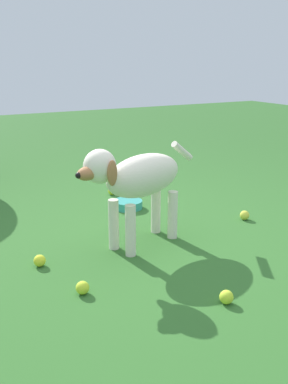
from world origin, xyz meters
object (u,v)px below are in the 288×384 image
Objects in this scene: dog at (137,179)px; tennis_ball_3 at (40,261)px; tennis_ball_4 at (245,215)px; water_bowl at (128,204)px; tennis_ball_2 at (226,297)px; tennis_ball_0 at (83,288)px; tennis_ball_1 at (112,191)px.

dog reaches higher than tennis_ball_3.
water_bowl is at bearing -135.40° from tennis_ball_4.
tennis_ball_2 reaches higher than water_bowl.
dog is 4.12× the size of water_bowl.
tennis_ball_4 is at bearing 44.60° from water_bowl.
tennis_ball_1 is (-1.42, 0.81, 0.00)m from tennis_ball_0.
dog is 13.73× the size of tennis_ball_0.
tennis_ball_1 is 1.37m from tennis_ball_3.
tennis_ball_1 is 1.00× the size of tennis_ball_4.
tennis_ball_2 is at bearing -8.41° from water_bowl.
tennis_ball_2 is 1.03m from tennis_ball_3.
tennis_ball_1 is 1.00× the size of tennis_ball_2.
tennis_ball_1 is 0.30× the size of water_bowl.
tennis_ball_0 is at bearing -125.88° from tennis_ball_2.
tennis_ball_3 is (-0.00, -0.60, -0.39)m from dog.
tennis_ball_1 is at bearing -149.98° from tennis_ball_4.
tennis_ball_2 and tennis_ball_4 have the same top height.
water_bowl is at bearing -129.31° from dog.
tennis_ball_0 is 1.00× the size of tennis_ball_3.
water_bowl is (-1.45, 0.21, -0.00)m from tennis_ball_2.
tennis_ball_1 is (-1.03, 0.30, -0.39)m from dog.
tennis_ball_1 is at bearing 174.23° from water_bowl.
water_bowl is at bearing -5.77° from tennis_ball_1.
water_bowl is (-0.65, 0.87, -0.00)m from tennis_ball_3.
tennis_ball_0 is at bearing -72.58° from tennis_ball_4.
tennis_ball_2 is at bearing -44.64° from tennis_ball_4.
tennis_ball_3 is (1.03, -0.90, 0.00)m from tennis_ball_1.
tennis_ball_2 is at bearing 54.12° from tennis_ball_0.
tennis_ball_1 is 1.84m from tennis_ball_2.
tennis_ball_1 reaches higher than water_bowl.
tennis_ball_0 is 1.00× the size of tennis_ball_1.
tennis_ball_4 is (-0.43, 1.38, 0.00)m from tennis_ball_0.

